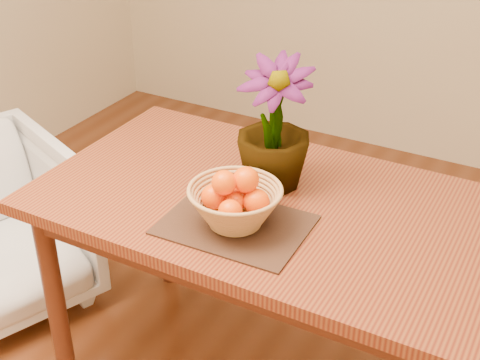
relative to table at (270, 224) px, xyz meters
The scene contains 5 objects.
table is the anchor object (origin of this frame).
placemat 0.20m from the table, 98.38° to the right, with size 0.40×0.30×0.01m, color #392015.
wicker_basket 0.23m from the table, 98.38° to the right, with size 0.26×0.26×0.11m.
orange_pile 0.26m from the table, 98.22° to the right, with size 0.18×0.18×0.13m.
potted_plant 0.30m from the table, 114.01° to the left, with size 0.23×0.23×0.40m, color #144112.
Camera 1 is at (0.73, -1.22, 1.78)m, focal length 50.00 mm.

